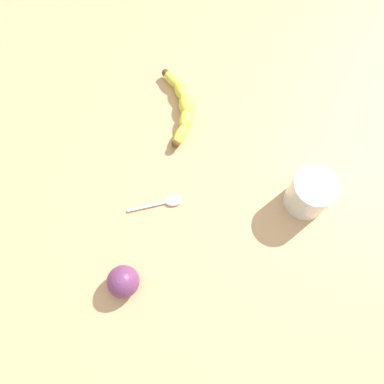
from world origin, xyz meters
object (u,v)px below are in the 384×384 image
at_px(smoothie_glass, 310,194).
at_px(plum_fruit, 123,282).
at_px(teaspoon, 171,201).
at_px(banana, 182,106).

xyz_separation_m(smoothie_glass, plum_fruit, (-0.36, -0.13, -0.01)).
relative_size(smoothie_glass, plum_fruit, 1.48).
distance_m(plum_fruit, teaspoon, 0.18).
bearing_deg(banana, teaspoon, 166.75).
distance_m(smoothie_glass, plum_fruit, 0.38).
height_order(smoothie_glass, plum_fruit, smoothie_glass).
bearing_deg(smoothie_glass, banana, 132.92).
xyz_separation_m(smoothie_glass, teaspoon, (-0.27, 0.03, -0.04)).
height_order(smoothie_glass, teaspoon, smoothie_glass).
height_order(banana, smoothie_glass, smoothie_glass).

